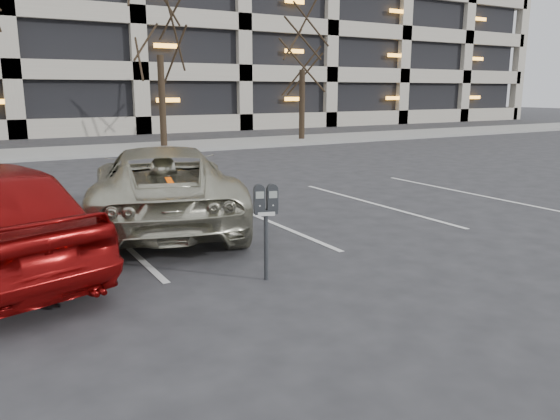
# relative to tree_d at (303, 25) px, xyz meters

# --- Properties ---
(ground) EXTENTS (140.00, 140.00, 0.00)m
(ground) POSITION_rel_tree_d_xyz_m (-11.00, -16.00, -5.48)
(ground) COLOR #28282B
(ground) RESTS_ON ground
(sidewalk) EXTENTS (80.00, 4.00, 0.12)m
(sidewalk) POSITION_rel_tree_d_xyz_m (-11.00, 0.00, -5.42)
(sidewalk) COLOR gray
(sidewalk) RESTS_ON ground
(stall_lines) EXTENTS (16.90, 5.20, 0.00)m
(stall_lines) POSITION_rel_tree_d_xyz_m (-12.40, -13.70, -5.47)
(stall_lines) COLOR silver
(stall_lines) RESTS_ON ground
(tree_d) EXTENTS (3.34, 3.34, 7.59)m
(tree_d) POSITION_rel_tree_d_xyz_m (0.00, 0.00, 0.00)
(tree_d) COLOR black
(tree_d) RESTS_ON ground
(parking_meter) EXTENTS (0.34, 0.22, 1.25)m
(parking_meter) POSITION_rel_tree_d_xyz_m (-11.22, -16.81, -4.52)
(parking_meter) COLOR black
(parking_meter) RESTS_ON ground
(suv_silver) EXTENTS (3.76, 5.75, 1.48)m
(suv_silver) POSITION_rel_tree_d_xyz_m (-11.41, -13.24, -4.74)
(suv_silver) COLOR #B0AE96
(suv_silver) RESTS_ON ground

